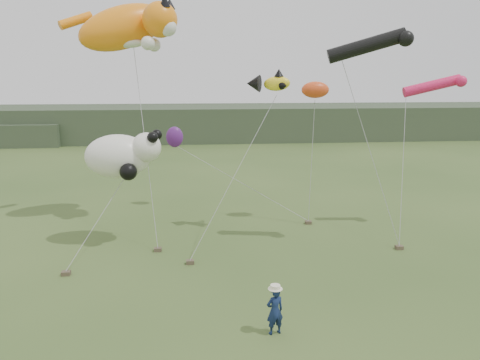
% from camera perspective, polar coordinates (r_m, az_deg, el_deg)
% --- Properties ---
extents(ground, '(120.00, 120.00, 0.00)m').
position_cam_1_polar(ground, '(16.43, 4.38, -15.40)').
color(ground, '#385123').
rests_on(ground, ground).
extents(headland, '(90.00, 13.00, 4.00)m').
position_cam_1_polar(headland, '(59.26, -6.07, 6.91)').
color(headland, '#2D3D28').
rests_on(headland, ground).
extents(festival_attendant, '(0.63, 0.50, 1.51)m').
position_cam_1_polar(festival_attendant, '(14.71, 4.27, -15.63)').
color(festival_attendant, '#132148').
rests_on(festival_attendant, ground).
extents(sandbag_anchors, '(14.65, 5.76, 0.17)m').
position_cam_1_polar(sandbag_anchors, '(21.25, -0.97, -8.42)').
color(sandbag_anchors, brown).
rests_on(sandbag_anchors, ground).
extents(cat_kite, '(6.17, 3.71, 3.39)m').
position_cam_1_polar(cat_kite, '(25.33, -13.14, 17.77)').
color(cat_kite, orange).
rests_on(cat_kite, ground).
extents(fish_kite, '(2.26, 1.49, 1.10)m').
position_cam_1_polar(fish_kite, '(22.70, 3.45, 11.72)').
color(fish_kite, yellow).
rests_on(fish_kite, ground).
extents(tube_kites, '(7.50, 3.58, 3.06)m').
position_cam_1_polar(tube_kites, '(22.86, 18.79, 13.62)').
color(tube_kites, black).
rests_on(tube_kites, ground).
extents(panda_kite, '(3.50, 2.27, 2.18)m').
position_cam_1_polar(panda_kite, '(21.89, -14.12, 2.94)').
color(panda_kite, white).
rests_on(panda_kite, ground).
extents(misc_kites, '(8.59, 4.40, 3.83)m').
position_cam_1_polar(misc_kites, '(25.72, 0.98, 8.25)').
color(misc_kites, '#E54A1C').
rests_on(misc_kites, ground).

